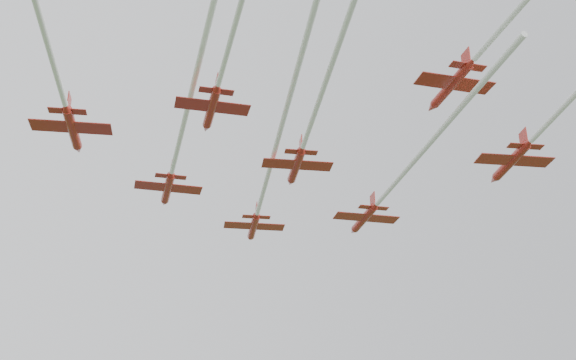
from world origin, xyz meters
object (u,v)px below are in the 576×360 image
jet_lead (265,186)px  jet_row4_left (233,31)px  jet_row3_left (60,85)px  jet_row2_right (392,187)px  jet_row3_right (544,127)px  jet_row2_left (177,152)px  jet_row3_mid (321,96)px

jet_lead → jet_row4_left: (-19.24, -32.30, -1.78)m
jet_row3_left → jet_row4_left: jet_row3_left is taller
jet_lead → jet_row2_right: (12.80, -11.38, -1.90)m
jet_row4_left → jet_row3_right: bearing=18.2°
jet_row3_left → jet_row4_left: 24.03m
jet_row3_left → jet_row3_right: size_ratio=1.02×
jet_row3_right → jet_row2_right: bearing=135.1°
jet_row2_left → jet_row4_left: size_ratio=0.98×
jet_row3_left → jet_row3_mid: size_ratio=0.75×
jet_row2_right → jet_row4_left: bearing=-131.1°
jet_row4_left → jet_row3_mid: bearing=43.0°
jet_lead → jet_row3_right: 36.72m
jet_row2_left → jet_row3_left: (-16.44, -8.73, 0.25)m
jet_row2_right → jet_row3_right: 20.52m
jet_lead → jet_row3_left: jet_row3_left is taller
jet_row3_mid → jet_row4_left: size_ratio=1.15×
jet_row2_left → jet_row4_left: 30.62m
jet_row2_left → jet_row4_left: (-5.62, -29.98, -2.69)m
jet_row3_left → jet_row3_right: 54.69m
jet_lead → jet_row3_right: bearing=-34.5°
jet_lead → jet_row3_right: size_ratio=1.34×
jet_row2_right → jet_row3_left: bearing=-164.6°
jet_row2_left → jet_row2_right: (26.43, -9.05, -2.81)m
jet_row2_right → jet_lead: bearing=154.1°
jet_row3_mid → jet_row3_right: bearing=10.7°
jet_lead → jet_row3_right: jet_row3_right is taller
jet_row3_left → jet_row3_right: (51.32, -18.89, -0.89)m
jet_row3_left → jet_row3_mid: 27.91m
jet_row2_left → jet_row3_left: size_ratio=1.13×
jet_lead → jet_row2_left: 13.85m
jet_row3_left → jet_row3_right: bearing=0.4°
jet_lead → jet_row4_left: size_ratio=1.13×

